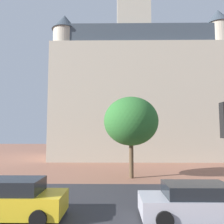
{
  "coord_description": "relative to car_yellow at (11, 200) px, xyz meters",
  "views": [
    {
      "loc": [
        0.25,
        -4.3,
        3.38
      ],
      "look_at": [
        0.07,
        9.91,
        4.71
      ],
      "focal_mm": 36.75,
      "sensor_mm": 36.0,
      "label": 1
    }
  ],
  "objects": [
    {
      "name": "ground_plane",
      "position": [
        3.93,
        4.9,
        -0.74
      ],
      "size": [
        120.0,
        120.0,
        0.0
      ],
      "primitive_type": "plane",
      "color": "#93604C"
    },
    {
      "name": "street_asphalt_strip",
      "position": [
        3.93,
        1.93,
        -0.74
      ],
      "size": [
        120.0,
        8.76,
        0.0
      ],
      "primitive_type": "cube",
      "color": "#2D2D33",
      "rests_on": "ground_plane"
    },
    {
      "name": "landmark_building",
      "position": [
        7.49,
        22.98,
        8.7
      ],
      "size": [
        23.04,
        11.5,
        32.81
      ],
      "color": "#B2A893",
      "rests_on": "ground_plane"
    },
    {
      "name": "car_yellow",
      "position": [
        0.0,
        0.0,
        0.0
      ],
      "size": [
        4.32,
        2.01,
        1.55
      ],
      "color": "gold",
      "rests_on": "ground_plane"
    },
    {
      "name": "car_silver",
      "position": [
        7.43,
        0.0,
        -0.07
      ],
      "size": [
        4.49,
        2.1,
        1.39
      ],
      "color": "#B2B2BC",
      "rests_on": "ground_plane"
    },
    {
      "name": "tree_curb_far",
      "position": [
        5.44,
        8.36,
        3.58
      ],
      "size": [
        4.21,
        4.21,
        6.23
      ],
      "color": "brown",
      "rests_on": "ground_plane"
    }
  ]
}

